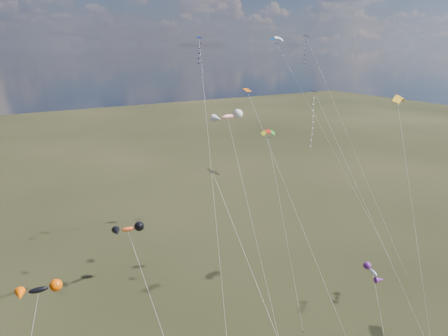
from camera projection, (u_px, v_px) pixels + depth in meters
diamond_black_high at (311, 66)px, 65.22m from camera, size 2.82×22.83×33.75m
diamond_navy_tall at (201, 73)px, 56.49m from camera, size 10.08×25.08×33.32m
diamond_black_mid at (240, 242)px, 35.36m from camera, size 2.04×16.80×21.05m
diamond_navy_right at (318, 129)px, 48.58m from camera, size 4.00×17.64×26.94m
diamond_orange_center at (272, 151)px, 50.78m from camera, size 2.38×19.46×26.64m
parafoil_yellow at (399, 98)px, 48.88m from camera, size 11.00×16.38×26.65m
parafoil_blue_white at (278, 40)px, 63.60m from camera, size 10.08×20.54×33.78m
parafoil_tricolor at (269, 133)px, 52.76m from camera, size 4.67×13.67×21.66m
novelty_black_orange at (38, 290)px, 35.24m from camera, size 6.13×7.36×11.98m
novelty_orange_black at (128, 230)px, 38.37m from camera, size 2.79×12.06×15.71m
novelty_white_purple at (373, 273)px, 36.67m from camera, size 4.88×9.83×12.49m
novelty_redwhite_stripe at (228, 117)px, 48.22m from camera, size 3.87×13.95×24.54m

